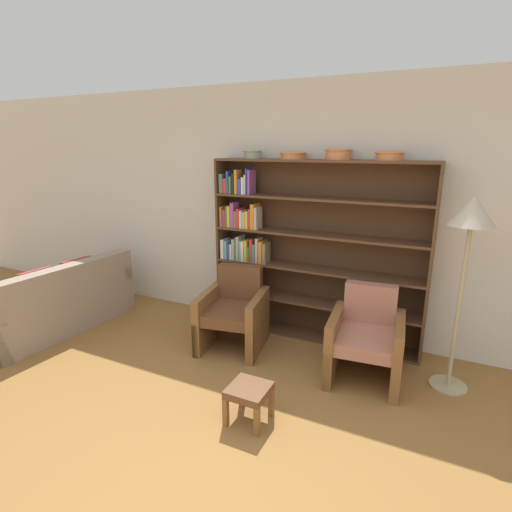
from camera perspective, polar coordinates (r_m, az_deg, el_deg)
ground_plane at (r=2.94m, az=-7.56°, el=-29.72°), size 24.00×24.00×0.00m
wall_back at (r=4.40m, az=9.85°, el=5.98°), size 12.00×0.06×2.75m
bookshelf at (r=4.40m, az=5.79°, el=0.75°), size 2.30×0.30×1.95m
bowl_brass at (r=4.45m, az=-0.46°, el=14.41°), size 0.20×0.20×0.09m
bowl_olive at (r=4.26m, az=5.33°, el=14.18°), size 0.28×0.28×0.07m
bowl_copper at (r=4.12m, az=11.70°, el=14.15°), size 0.27×0.27×0.11m
bowl_sage at (r=4.02m, az=18.55°, el=13.49°), size 0.27×0.27×0.08m
couch at (r=5.27m, az=-26.78°, el=-6.13°), size 0.99×1.77×0.81m
armchair_leather at (r=4.28m, az=-3.16°, el=-8.00°), size 0.75×0.78×0.83m
armchair_cushioned at (r=3.86m, az=15.44°, el=-11.29°), size 0.70×0.74×0.83m
floor_lamp at (r=3.64m, az=28.33°, el=3.74°), size 0.36×0.36×1.70m
footstool at (r=3.25m, az=-1.02°, el=-19.08°), size 0.30×0.30×0.30m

